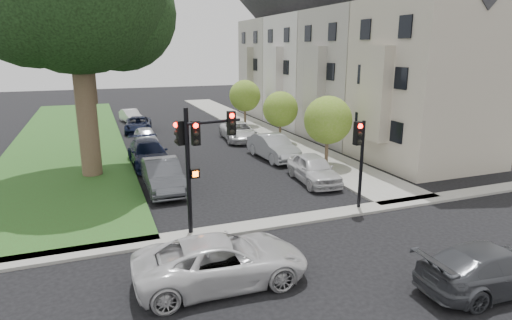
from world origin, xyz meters
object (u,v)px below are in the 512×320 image
object	(u,v)px
car_cross_near	(222,260)
car_parked_1	(273,147)
small_tree_c	(245,96)
traffic_signal_secondary	(360,149)
small_tree_b	(280,109)
car_cross_far	(493,268)
car_parked_7	(146,137)
car_parked_5	(163,175)
car_parked_2	(239,132)
car_parked_6	(149,153)
car_parked_9	(131,116)
small_tree_a	(328,120)
car_parked_0	(314,169)
car_parked_8	(138,125)
traffic_signal_main	(198,148)

from	to	relation	value
car_cross_near	car_parked_1	xyz separation A→B (m)	(7.54, 13.64, 0.05)
small_tree_c	traffic_signal_secondary	world-z (taller)	small_tree_c
small_tree_b	small_tree_c	world-z (taller)	small_tree_c
car_cross_far	car_parked_7	distance (m)	25.22
car_parked_5	car_parked_2	bearing A→B (deg)	53.74
small_tree_b	car_parked_7	xyz separation A→B (m)	(-9.64, 3.17, -2.00)
car_parked_6	car_parked_9	size ratio (longest dim) A/B	1.37
car_parked_2	car_parked_5	bearing A→B (deg)	-120.96
small_tree_a	car_parked_2	distance (m)	9.93
car_parked_0	car_parked_9	xyz separation A→B (m)	(-7.51, 23.76, -0.12)
car_parked_1	car_parked_2	xyz separation A→B (m)	(-0.21, 6.44, -0.09)
car_cross_near	car_parked_7	bearing A→B (deg)	0.98
car_cross_far	car_parked_2	distance (m)	23.32
car_cross_near	car_cross_far	bearing A→B (deg)	-111.86
car_parked_0	car_parked_6	xyz separation A→B (m)	(-7.92, 6.68, 0.02)
traffic_signal_secondary	car_parked_0	xyz separation A→B (m)	(0.18, 4.39, -2.08)
small_tree_c	car_parked_7	xyz separation A→B (m)	(-9.64, -4.85, -2.21)
car_parked_8	car_cross_near	bearing A→B (deg)	-82.93
car_parked_1	car_parked_9	xyz separation A→B (m)	(-7.45, 18.31, -0.16)
car_cross_far	car_parked_9	size ratio (longest dim) A/B	1.24
car_parked_6	traffic_signal_main	bearing A→B (deg)	-88.73
car_parked_2	car_parked_5	size ratio (longest dim) A/B	1.05
small_tree_c	small_tree_a	bearing A→B (deg)	-90.00
small_tree_a	car_parked_7	bearing A→B (deg)	133.46
traffic_signal_secondary	car_parked_2	xyz separation A→B (m)	(-0.08, 16.27, -2.13)
car_parked_2	car_parked_6	distance (m)	9.27
traffic_signal_main	car_parked_7	xyz separation A→B (m)	(-0.03, 17.05, -2.78)
car_parked_1	car_parked_5	xyz separation A→B (m)	(-7.83, -3.96, 0.00)
traffic_signal_secondary	car_parked_0	world-z (taller)	traffic_signal_secondary
traffic_signal_secondary	car_parked_6	distance (m)	13.67
car_parked_2	car_parked_1	bearing A→B (deg)	-82.90
car_parked_2	car_parked_9	world-z (taller)	car_parked_2
car_cross_far	car_parked_7	xyz separation A→B (m)	(-7.29, 24.14, -0.04)
car_cross_far	car_parked_6	bearing A→B (deg)	25.17
car_cross_near	small_tree_a	bearing A→B (deg)	-41.01
car_cross_near	car_parked_7	xyz separation A→B (m)	(0.21, 20.89, -0.08)
car_parked_1	car_parked_7	size ratio (longest dim) A/B	1.25
car_parked_1	car_parked_2	world-z (taller)	car_parked_1
small_tree_c	car_parked_7	distance (m)	11.01
car_parked_0	car_parked_1	bearing A→B (deg)	95.76
small_tree_b	car_parked_8	xyz separation A→B (m)	(-9.60, 8.82, -2.01)
car_parked_2	small_tree_c	bearing A→B (deg)	71.35
small_tree_a	traffic_signal_main	xyz separation A→B (m)	(-9.61, -6.88, 0.54)
small_tree_b	car_parked_9	world-z (taller)	small_tree_b
car_parked_8	car_parked_7	bearing A→B (deg)	-82.78
car_cross_far	car_parked_5	xyz separation A→B (m)	(-7.78, 12.92, 0.10)
small_tree_a	car_parked_9	distance (m)	23.47
small_tree_b	car_parked_6	xyz separation A→B (m)	(-10.18, -2.85, -1.89)
traffic_signal_main	car_parked_8	distance (m)	22.87
small_tree_b	car_parked_1	size ratio (longest dim) A/B	0.82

